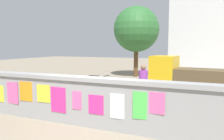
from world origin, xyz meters
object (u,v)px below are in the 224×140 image
Objects in this scene: motorcycle at (97,82)px; bicycle_near at (94,94)px; bicycle_far at (201,111)px; person_walking at (143,81)px; tree_roadside at (136,29)px; auto_rickshaw_truck at (184,75)px.

bicycle_near is at bearing -66.07° from motorcycle.
bicycle_far is 1.04× the size of person_walking.
bicycle_far is at bearing -30.83° from motorcycle.
bicycle_near is 1.05× the size of person_walking.
bicycle_near is at bearing 167.89° from bicycle_far.
tree_roadside reaches higher than motorcycle.
motorcycle is at bearing -163.91° from auto_rickshaw_truck.
bicycle_far is at bearing -62.36° from tree_roadside.
bicycle_near is at bearing -85.17° from tree_roadside.
bicycle_near is at bearing -167.55° from person_walking.
person_walking reaches higher than bicycle_near.
tree_roadside reaches higher than bicycle_far.
tree_roadside reaches higher than person_walking.
bicycle_far is (0.87, -4.25, -0.54)m from auto_rickshaw_truck.
auto_rickshaw_truck is at bearing 101.54° from bicycle_far.
bicycle_far is 2.61m from person_walking.
auto_rickshaw_truck is 4.41m from motorcycle.
motorcycle is 1.12× the size of bicycle_far.
person_walking reaches higher than bicycle_far.
motorcycle is at bearing 149.58° from person_walking.
auto_rickshaw_truck is at bearing 16.09° from motorcycle.
motorcycle is 6.97m from tree_roadside.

